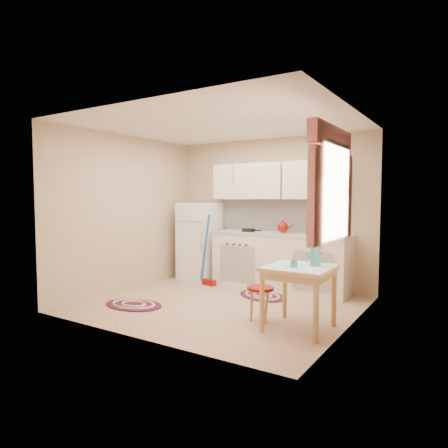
{
  "coord_description": "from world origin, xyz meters",
  "views": [
    {
      "loc": [
        3.0,
        -4.63,
        1.52
      ],
      "look_at": [
        -0.09,
        0.25,
        1.11
      ],
      "focal_mm": 32.0,
      "sensor_mm": 36.0,
      "label": 1
    }
  ],
  "objects_px": {
    "table": "(299,298)",
    "stool": "(260,304)",
    "fridge": "(200,241)",
    "base_cabinets": "(279,262)"
  },
  "relations": [
    {
      "from": "table",
      "to": "stool",
      "type": "bearing_deg",
      "value": 176.41
    },
    {
      "from": "stool",
      "to": "fridge",
      "type": "bearing_deg",
      "value": 141.94
    },
    {
      "from": "fridge",
      "to": "table",
      "type": "distance_m",
      "value": 3.09
    },
    {
      "from": "fridge",
      "to": "base_cabinets",
      "type": "height_order",
      "value": "fridge"
    },
    {
      "from": "fridge",
      "to": "table",
      "type": "height_order",
      "value": "fridge"
    },
    {
      "from": "base_cabinets",
      "to": "stool",
      "type": "xyz_separation_m",
      "value": [
        0.51,
        -1.67,
        -0.23
      ]
    },
    {
      "from": "table",
      "to": "stool",
      "type": "distance_m",
      "value": 0.53
    },
    {
      "from": "base_cabinets",
      "to": "table",
      "type": "relative_size",
      "value": 3.12
    },
    {
      "from": "fridge",
      "to": "base_cabinets",
      "type": "bearing_deg",
      "value": 1.83
    },
    {
      "from": "base_cabinets",
      "to": "stool",
      "type": "bearing_deg",
      "value": -73.11
    }
  ]
}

